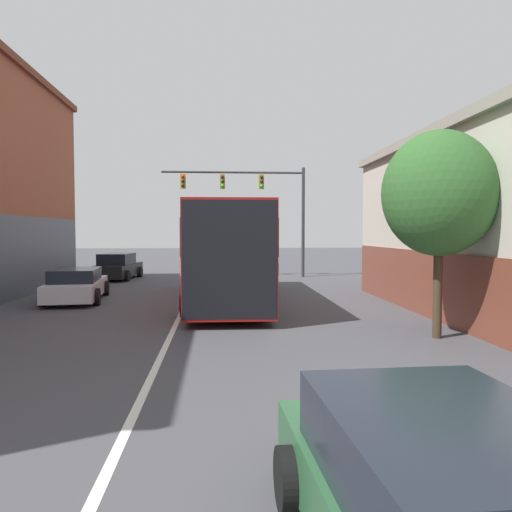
% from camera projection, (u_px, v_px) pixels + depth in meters
% --- Properties ---
extents(lane_center_line, '(0.14, 44.12, 0.01)m').
position_uv_depth(lane_center_line, '(182.00, 311.00, 16.05)').
color(lane_center_line, silver).
rests_on(lane_center_line, ground_plane).
extents(bus, '(2.94, 11.21, 3.46)m').
position_uv_depth(bus, '(227.00, 249.00, 18.44)').
color(bus, maroon).
rests_on(bus, ground_plane).
extents(parked_car_left_near, '(2.24, 4.34, 1.41)m').
position_uv_depth(parked_car_left_near, '(118.00, 267.00, 27.10)').
color(parked_car_left_near, black).
rests_on(parked_car_left_near, ground_plane).
extents(parked_car_left_mid, '(2.34, 4.68, 1.21)m').
position_uv_depth(parked_car_left_mid, '(76.00, 285.00, 18.55)').
color(parked_car_left_mid, silver).
rests_on(parked_car_left_mid, ground_plane).
extents(traffic_signal_gantry, '(8.05, 0.36, 6.21)m').
position_uv_depth(traffic_signal_gantry, '(256.00, 195.00, 28.07)').
color(traffic_signal_gantry, '#333338').
rests_on(traffic_signal_gantry, ground_plane).
extents(street_tree_near, '(2.74, 2.46, 4.99)m').
position_uv_depth(street_tree_near, '(439.00, 194.00, 11.90)').
color(street_tree_near, '#3D2D1E').
rests_on(street_tree_near, ground_plane).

